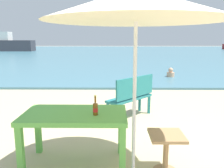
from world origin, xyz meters
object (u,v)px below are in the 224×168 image
at_px(side_table_wood, 166,148).
at_px(swimmer_person, 171,73).
at_px(picnic_table_green, 75,120).
at_px(patio_umbrella, 136,5).
at_px(boat_tanker, 7,44).
at_px(bench_teal_center, 132,95).
at_px(beer_bottle_amber, 95,108).

distance_m(side_table_wood, swimmer_person, 7.74).
distance_m(picnic_table_green, patio_umbrella, 1.69).
height_order(swimmer_person, boat_tanker, boat_tanker).
distance_m(picnic_table_green, boat_tanker, 33.95).
bearing_deg(patio_umbrella, swimmer_person, 73.18).
relative_size(side_table_wood, bench_teal_center, 0.49).
bearing_deg(boat_tanker, patio_umbrella, -62.69).
bearing_deg(side_table_wood, swimmer_person, 76.03).
distance_m(patio_umbrella, boat_tanker, 34.60).
distance_m(side_table_wood, boat_tanker, 34.69).
xyz_separation_m(side_table_wood, boat_tanker, (-16.30, 30.61, 0.71)).
distance_m(swimmer_person, boat_tanker, 29.40).
height_order(picnic_table_green, boat_tanker, boat_tanker).
height_order(beer_bottle_amber, swimmer_person, beer_bottle_amber).
distance_m(picnic_table_green, swimmer_person, 7.95).
height_order(beer_bottle_amber, side_table_wood, beer_bottle_amber).
height_order(patio_umbrella, bench_teal_center, patio_umbrella).
distance_m(beer_bottle_amber, side_table_wood, 1.06).
xyz_separation_m(side_table_wood, swimmer_person, (1.87, 7.51, -0.11)).
height_order(beer_bottle_amber, bench_teal_center, beer_bottle_amber).
xyz_separation_m(swimmer_person, boat_tanker, (-18.17, 23.10, 0.83)).
bearing_deg(patio_umbrella, side_table_wood, 15.14).
bearing_deg(side_table_wood, beer_bottle_amber, 173.38).
bearing_deg(side_table_wood, boat_tanker, 118.04).
xyz_separation_m(picnic_table_green, boat_tanker, (-15.09, 30.41, 0.41)).
height_order(side_table_wood, bench_teal_center, bench_teal_center).
xyz_separation_m(picnic_table_green, beer_bottle_amber, (0.29, -0.09, 0.20)).
distance_m(patio_umbrella, swimmer_person, 8.18).
xyz_separation_m(beer_bottle_amber, swimmer_person, (2.80, 7.40, -0.61)).
relative_size(patio_umbrella, bench_teal_center, 2.07).
bearing_deg(patio_umbrella, bench_teal_center, 86.20).
distance_m(patio_umbrella, side_table_wood, 1.82).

